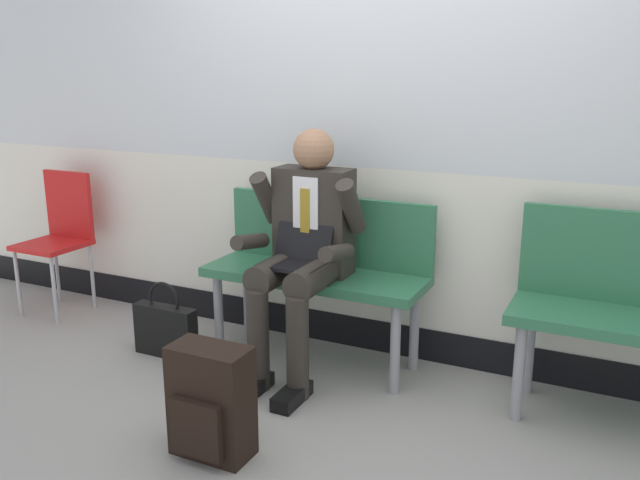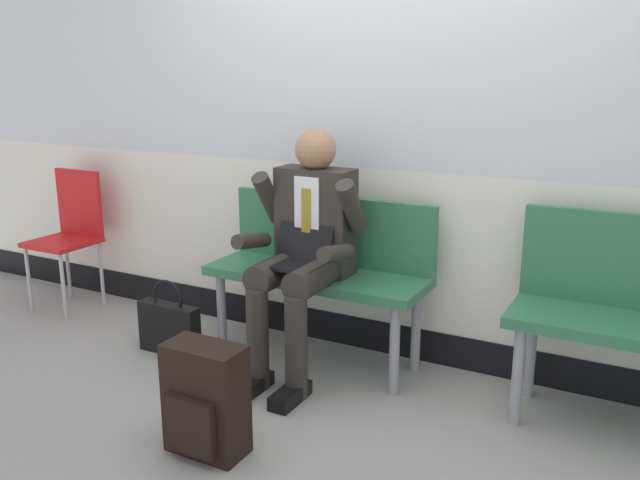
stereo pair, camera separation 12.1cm
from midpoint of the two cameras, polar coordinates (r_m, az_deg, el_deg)
name	(u,v)px [view 1 (the left image)]	position (r m, az deg, el deg)	size (l,w,h in m)	color
ground_plane	(333,398)	(3.32, 0.01, -13.43)	(18.00, 18.00, 0.00)	gray
station_wall	(389,84)	(3.56, 4.96, 13.24)	(6.92, 0.14, 2.99)	silver
bench_with_person	(320,263)	(3.55, -1.01, -1.98)	(1.19, 0.42, 0.89)	#2D6B47
person_seated	(303,247)	(3.35, -2.54, -0.58)	(0.57, 0.70, 1.27)	#2D2823
backpack	(210,403)	(2.83, -10.67, -13.63)	(0.33, 0.22, 0.48)	black
handbag	(166,329)	(3.81, -14.04, -7.46)	(0.38, 0.09, 0.43)	black
folding_chair	(61,229)	(4.65, -22.12, 0.91)	(0.38, 0.38, 0.91)	red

